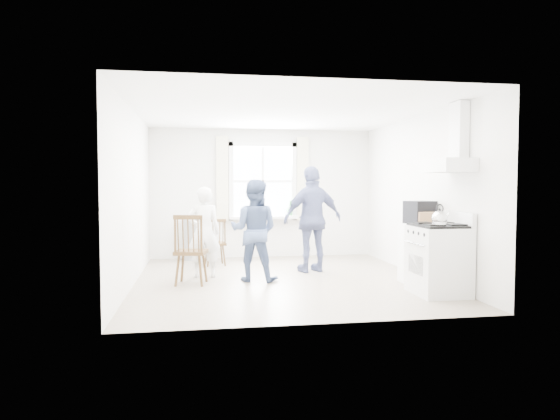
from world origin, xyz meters
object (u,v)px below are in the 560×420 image
object	(u,v)px
gas_stove	(439,259)
person_mid	(254,230)
windsor_chair_b	(189,242)
low_cabinet	(421,254)
stereo_stack	(420,212)
person_right	(313,219)
person_left	(204,232)
windsor_chair_a	(216,237)

from	to	relation	value
gas_stove	person_mid	xyz separation A→B (m)	(-2.36, 1.34, 0.30)
windsor_chair_b	low_cabinet	bearing A→B (deg)	-7.05
gas_stove	stereo_stack	world-z (taller)	stereo_stack
gas_stove	stereo_stack	bearing A→B (deg)	84.13
windsor_chair_b	person_right	bearing A→B (deg)	22.57
gas_stove	windsor_chair_b	distance (m)	3.53
person_mid	person_left	bearing A→B (deg)	-9.41
stereo_stack	gas_stove	bearing A→B (deg)	-95.87
low_cabinet	windsor_chair_a	bearing A→B (deg)	144.34
stereo_stack	person_right	xyz separation A→B (m)	(-1.37, 1.20, -0.17)
person_mid	person_right	distance (m)	1.25
gas_stove	windsor_chair_b	bearing A→B (deg)	161.43
gas_stove	person_mid	world-z (taller)	person_mid
windsor_chair_a	person_left	size ratio (longest dim) A/B	0.60
low_cabinet	person_mid	size ratio (longest dim) A/B	0.58
person_left	person_right	xyz separation A→B (m)	(1.83, 0.22, 0.17)
stereo_stack	person_left	xyz separation A→B (m)	(-3.20, 0.98, -0.34)
person_right	stereo_stack	bearing A→B (deg)	125.50
gas_stove	person_right	xyz separation A→B (m)	(-1.29, 1.97, 0.42)
gas_stove	windsor_chair_b	world-z (taller)	gas_stove
low_cabinet	windsor_chair_a	distance (m)	3.65
low_cabinet	windsor_chair_b	distance (m)	3.44
gas_stove	low_cabinet	size ratio (longest dim) A/B	1.24
windsor_chair_a	person_left	distance (m)	1.11
windsor_chair_b	person_right	distance (m)	2.23
low_cabinet	windsor_chair_a	world-z (taller)	low_cabinet
stereo_stack	windsor_chair_a	size ratio (longest dim) A/B	0.52
windsor_chair_a	person_left	xyz separation A→B (m)	(-0.23, -1.07, 0.19)
gas_stove	low_cabinet	world-z (taller)	gas_stove
gas_stove	person_mid	size ratio (longest dim) A/B	0.72
person_mid	stereo_stack	bearing A→B (deg)	-173.84
windsor_chair_b	person_left	xyz separation A→B (m)	(0.21, 0.64, 0.08)
low_cabinet	person_left	xyz separation A→B (m)	(-3.19, 1.06, 0.27)
stereo_stack	windsor_chair_a	world-z (taller)	stereo_stack
low_cabinet	windsor_chair_b	size ratio (longest dim) A/B	0.85
low_cabinet	stereo_stack	size ratio (longest dim) A/B	1.97
windsor_chair_b	windsor_chair_a	bearing A→B (deg)	75.55
stereo_stack	person_right	distance (m)	1.83
stereo_stack	person_mid	distance (m)	2.52
person_right	gas_stove	bearing A→B (deg)	109.92
stereo_stack	windsor_chair_a	distance (m)	3.66
gas_stove	low_cabinet	xyz separation A→B (m)	(0.07, 0.70, -0.03)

